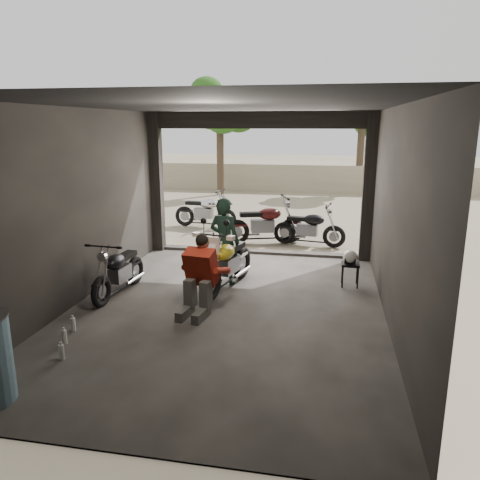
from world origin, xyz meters
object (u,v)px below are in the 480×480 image
at_px(main_bike, 227,259).
at_px(rider, 225,241).
at_px(left_bike, 119,267).
at_px(helmet, 350,257).
at_px(outside_bike_a, 205,209).
at_px(outside_bike_c, 309,225).
at_px(mechanic, 198,278).
at_px(stool, 350,267).
at_px(outside_bike_b, 265,220).
at_px(sign_post, 404,193).

xyz_separation_m(main_bike, rider, (-0.12, 0.29, 0.24)).
xyz_separation_m(left_bike, helmet, (3.98, 1.18, 0.07)).
relative_size(outside_bike_a, outside_bike_c, 1.06).
bearing_deg(mechanic, rider, 96.09).
bearing_deg(main_bike, stool, 27.15).
xyz_separation_m(main_bike, outside_bike_a, (-1.76, 5.04, -0.02)).
height_order(outside_bike_b, outside_bike_c, outside_bike_b).
relative_size(outside_bike_c, helmet, 5.67).
relative_size(outside_bike_a, sign_post, 0.75).
distance_m(outside_bike_a, stool, 5.98).
bearing_deg(sign_post, main_bike, -125.24).
relative_size(outside_bike_c, sign_post, 0.71).
height_order(main_bike, mechanic, mechanic).
distance_m(outside_bike_b, stool, 3.55).
xyz_separation_m(rider, stool, (2.31, 0.26, -0.44)).
relative_size(main_bike, helmet, 6.32).
bearing_deg(helmet, stool, 23.50).
height_order(left_bike, rider, rider).
relative_size(rider, stool, 3.63).
xyz_separation_m(outside_bike_c, sign_post, (2.05, -0.68, 0.94)).
relative_size(mechanic, sign_post, 0.56).
relative_size(left_bike, sign_post, 0.68).
bearing_deg(stool, outside_bike_b, 124.34).
relative_size(outside_bike_b, helmet, 6.43).
bearing_deg(helmet, left_bike, 179.65).
xyz_separation_m(left_bike, mechanic, (1.61, -0.62, 0.11)).
height_order(outside_bike_b, helmet, outside_bike_b).
bearing_deg(outside_bike_b, rider, 155.66).
bearing_deg(rider, mechanic, 103.54).
bearing_deg(rider, outside_bike_b, -79.06).
relative_size(outside_bike_a, helmet, 5.99).
bearing_deg(mechanic, helmet, 46.27).
bearing_deg(outside_bike_a, outside_bike_c, -110.87).
distance_m(outside_bike_c, rider, 3.48).
distance_m(outside_bike_c, stool, 3.04).
xyz_separation_m(main_bike, helmet, (2.18, 0.54, -0.00)).
distance_m(outside_bike_a, rider, 5.03).
bearing_deg(outside_bike_c, helmet, -154.63).
bearing_deg(outside_bike_c, left_bike, 151.50).
bearing_deg(rider, sign_post, -127.87).
height_order(main_bike, stool, main_bike).
xyz_separation_m(left_bike, outside_bike_b, (2.00, 4.12, 0.09)).
distance_m(outside_bike_c, sign_post, 2.36).
bearing_deg(outside_bike_c, main_bike, 168.05).
xyz_separation_m(mechanic, helmet, (2.37, 1.80, -0.04)).
bearing_deg(helmet, rider, 169.35).
distance_m(outside_bike_b, rider, 3.21).
xyz_separation_m(outside_bike_a, sign_post, (5.11, -2.26, 0.91)).
bearing_deg(rider, stool, -157.01).
height_order(left_bike, stool, left_bike).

